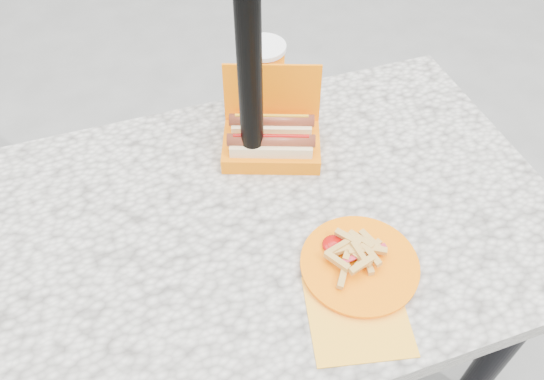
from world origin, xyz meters
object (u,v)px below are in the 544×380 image
object	(u,v)px
umbrella_pole	(248,28)
hotdog_box	(271,138)
soda_cup	(264,80)
fries_plate	(358,266)

from	to	relation	value
umbrella_pole	hotdog_box	world-z (taller)	umbrella_pole
umbrella_pole	soda_cup	bearing A→B (deg)	63.43
umbrella_pole	fries_plate	size ratio (longest dim) A/B	6.94
umbrella_pole	hotdog_box	size ratio (longest dim) A/B	8.28
hotdog_box	soda_cup	xyz separation A→B (m)	(0.03, 0.14, 0.06)
umbrella_pole	hotdog_box	distance (m)	0.31
umbrella_pole	hotdog_box	xyz separation A→B (m)	(0.05, 0.02, -0.31)
hotdog_box	fries_plate	distance (m)	0.37
soda_cup	fries_plate	bearing A→B (deg)	-87.26
hotdog_box	soda_cup	world-z (taller)	soda_cup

